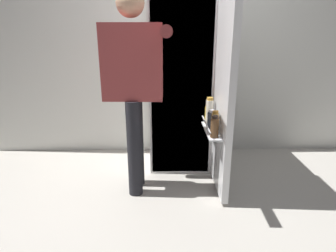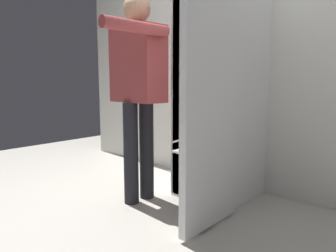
% 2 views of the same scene
% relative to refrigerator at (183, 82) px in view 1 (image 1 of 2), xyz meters
% --- Properties ---
extents(ground_plane, '(6.57, 6.57, 0.00)m').
position_rel_refrigerator_xyz_m(ground_plane, '(-0.03, -0.50, -0.88)').
color(ground_plane, '#B7B2A8').
extents(kitchen_wall, '(4.40, 0.10, 2.66)m').
position_rel_refrigerator_xyz_m(kitchen_wall, '(-0.03, 0.41, 0.45)').
color(kitchen_wall, silver).
rests_on(kitchen_wall, ground_plane).
extents(refrigerator, '(0.65, 1.20, 1.76)m').
position_rel_refrigerator_xyz_m(refrigerator, '(0.00, 0.00, 0.00)').
color(refrigerator, white).
rests_on(refrigerator, ground_plane).
extents(person, '(0.56, 0.80, 1.66)m').
position_rel_refrigerator_xyz_m(person, '(-0.42, -0.52, 0.13)').
color(person, black).
rests_on(person, ground_plane).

